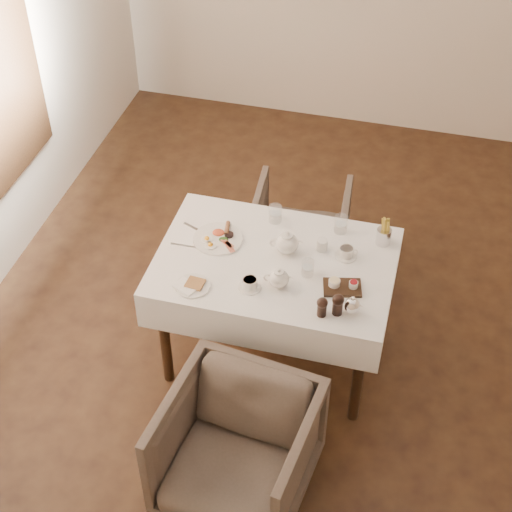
{
  "coord_description": "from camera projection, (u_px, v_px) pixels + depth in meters",
  "views": [
    {
      "loc": [
        0.31,
        -3.18,
        3.6
      ],
      "look_at": [
        -0.46,
        -0.23,
        0.82
      ],
      "focal_mm": 55.0,
      "sensor_mm": 36.0,
      "label": 1
    }
  ],
  "objects": [
    {
      "name": "armchair_far",
      "position": [
        301.0,
        228.0,
        5.13
      ],
      "size": [
        0.65,
        0.67,
        0.56
      ],
      "primitive_type": "imported",
      "rotation": [
        0.0,
        0.0,
        3.22
      ],
      "color": "#4F443A",
      "rests_on": "ground"
    },
    {
      "name": "glass_right",
      "position": [
        341.0,
        224.0,
        4.35
      ],
      "size": [
        0.09,
        0.09,
        0.1
      ],
      "primitive_type": "cylinder",
      "rotation": [
        0.0,
        0.0,
        -0.27
      ],
      "color": "silver",
      "rests_on": "table"
    },
    {
      "name": "armchair_near",
      "position": [
        237.0,
        450.0,
        3.82
      ],
      "size": [
        0.78,
        0.8,
        0.65
      ],
      "primitive_type": "imported",
      "rotation": [
        0.0,
        0.0,
        -0.13
      ],
      "color": "#4F443A",
      "rests_on": "ground"
    },
    {
      "name": "table",
      "position": [
        275.0,
        276.0,
        4.28
      ],
      "size": [
        1.28,
        0.88,
        0.75
      ],
      "color": "black",
      "rests_on": "ground"
    },
    {
      "name": "side_plate",
      "position": [
        191.0,
        286.0,
        4.05
      ],
      "size": [
        0.2,
        0.18,
        0.02
      ],
      "rotation": [
        0.0,
        0.0,
        -0.3
      ],
      "color": "white",
      "rests_on": "table"
    },
    {
      "name": "breakfast_plate",
      "position": [
        219.0,
        238.0,
        4.33
      ],
      "size": [
        0.28,
        0.28,
        0.03
      ],
      "rotation": [
        0.0,
        0.0,
        -0.26
      ],
      "color": "white",
      "rests_on": "table"
    },
    {
      "name": "condiment_board",
      "position": [
        342.0,
        286.0,
        4.03
      ],
      "size": [
        0.22,
        0.17,
        0.05
      ],
      "rotation": [
        0.0,
        0.0,
        0.23
      ],
      "color": "black",
      "rests_on": "table"
    },
    {
      "name": "glass_mid",
      "position": [
        308.0,
        268.0,
        4.09
      ],
      "size": [
        0.08,
        0.08,
        0.09
      ],
      "primitive_type": "cylinder",
      "rotation": [
        0.0,
        0.0,
        -0.33
      ],
      "color": "silver",
      "rests_on": "table"
    },
    {
      "name": "pepper_mill_right",
      "position": [
        338.0,
        304.0,
        3.88
      ],
      "size": [
        0.07,
        0.07,
        0.12
      ],
      "primitive_type": null,
      "rotation": [
        0.0,
        0.0,
        -0.24
      ],
      "color": "black",
      "rests_on": "table"
    },
    {
      "name": "glass_left",
      "position": [
        275.0,
        214.0,
        4.41
      ],
      "size": [
        0.08,
        0.08,
        0.1
      ],
      "primitive_type": "cylinder",
      "rotation": [
        0.0,
        0.0,
        0.07
      ],
      "color": "silver",
      "rests_on": "table"
    },
    {
      "name": "silver_pot",
      "position": [
        352.0,
        305.0,
        3.89
      ],
      "size": [
        0.11,
        0.09,
        0.11
      ],
      "primitive_type": null,
      "rotation": [
        0.0,
        0.0,
        0.11
      ],
      "color": "white",
      "rests_on": "table"
    },
    {
      "name": "teapot_centre",
      "position": [
        287.0,
        242.0,
        4.21
      ],
      "size": [
        0.2,
        0.18,
        0.14
      ],
      "primitive_type": null,
      "rotation": [
        0.0,
        0.0,
        0.27
      ],
      "color": "white",
      "rests_on": "table"
    },
    {
      "name": "cutlery_fork",
      "position": [
        198.0,
        230.0,
        4.39
      ],
      "size": [
        0.2,
        0.1,
        0.0
      ],
      "primitive_type": "cube",
      "rotation": [
        0.0,
        0.0,
        1.17
      ],
      "color": "silver",
      "rests_on": "table"
    },
    {
      "name": "fries_cup",
      "position": [
        384.0,
        233.0,
        4.26
      ],
      "size": [
        0.08,
        0.08,
        0.17
      ],
      "rotation": [
        0.0,
        0.0,
        0.26
      ],
      "color": "silver",
      "rests_on": "table"
    },
    {
      "name": "teacup_far",
      "position": [
        346.0,
        253.0,
        4.21
      ],
      "size": [
        0.12,
        0.12,
        0.06
      ],
      "rotation": [
        0.0,
        0.0,
        0.14
      ],
      "color": "white",
      "rests_on": "table"
    },
    {
      "name": "teacup_near",
      "position": [
        250.0,
        284.0,
        4.03
      ],
      "size": [
        0.12,
        0.12,
        0.06
      ],
      "rotation": [
        0.0,
        0.0,
        -0.2
      ],
      "color": "white",
      "rests_on": "table"
    },
    {
      "name": "cutlery_knife",
      "position": [
        186.0,
        246.0,
        4.29
      ],
      "size": [
        0.17,
        0.02,
        0.0
      ],
      "primitive_type": "cube",
      "rotation": [
        0.0,
        0.0,
        1.6
      ],
      "color": "silver",
      "rests_on": "table"
    },
    {
      "name": "teapot_front",
      "position": [
        279.0,
        278.0,
        4.02
      ],
      "size": [
        0.17,
        0.14,
        0.12
      ],
      "primitive_type": null,
      "rotation": [
        0.0,
        0.0,
        0.22
      ],
      "color": "white",
      "rests_on": "table"
    },
    {
      "name": "pepper_mill_left",
      "position": [
        322.0,
        307.0,
        3.87
      ],
      "size": [
        0.07,
        0.07,
        0.11
      ],
      "primitive_type": null,
      "rotation": [
        0.0,
        0.0,
        0.22
      ],
      "color": "black",
      "rests_on": "table"
    },
    {
      "name": "creamer",
      "position": [
        322.0,
        245.0,
        4.24
      ],
      "size": [
        0.07,
        0.07,
        0.07
      ],
      "primitive_type": "cylinder",
      "rotation": [
        0.0,
        0.0,
        -0.13
      ],
      "color": "white",
      "rests_on": "table"
    }
  ]
}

